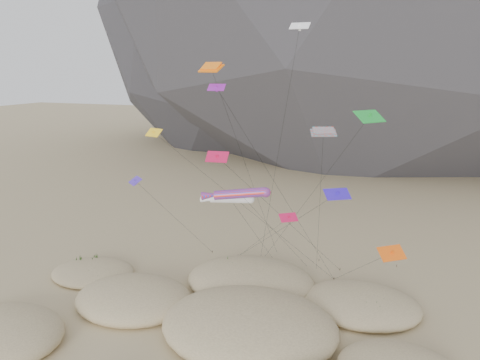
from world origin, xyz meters
TOP-DOWN VIEW (x-y plane):
  - ground at (0.00, 0.00)m, footprint 500.00×500.00m
  - dunes at (-0.43, 4.17)m, footprint 47.81×35.89m
  - dune_grass at (-0.51, 3.76)m, footprint 44.44×27.59m
  - kite_stakes at (2.60, 22.87)m, footprint 24.64×7.43m
  - rainbow_tube_kite at (-0.19, 9.15)m, footprint 8.23×15.22m
  - white_tube_kite at (-2.52, 12.46)m, footprint 6.59×9.78m
  - orange_parafoil at (-3.85, 11.51)m, footprint 4.73×16.10m
  - multi_parafoil at (7.68, 12.06)m, footprint 3.45×11.77m
  - delta_kites at (3.19, 10.66)m, footprint 30.66×18.04m

SIDE VIEW (x-z plane):
  - ground at x=0.00m, z-range 0.00..0.00m
  - kite_stakes at x=2.60m, z-range 0.00..0.30m
  - dunes at x=-0.43m, z-range -1.31..2.83m
  - dune_grass at x=-0.51m, z-range 0.09..1.62m
  - white_tube_kite at x=-2.52m, z-range 5.31..17.17m
  - rainbow_tube_kite at x=-0.19m, z-range 6.08..19.84m
  - delta_kites at x=3.19m, z-range 1.80..31.62m
  - multi_parafoil at x=7.68m, z-range 9.18..28.90m
  - orange_parafoil at x=-3.85m, z-range 12.15..38.05m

